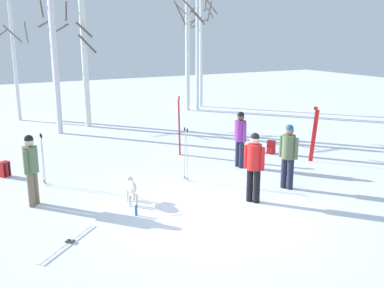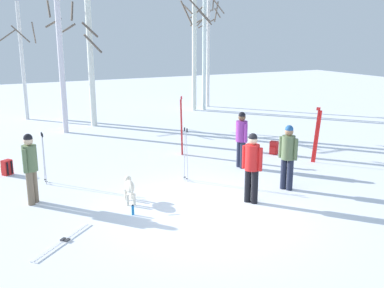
{
  "view_description": "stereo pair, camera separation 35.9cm",
  "coord_description": "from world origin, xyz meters",
  "px_view_note": "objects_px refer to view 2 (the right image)",
  "views": [
    {
      "loc": [
        -4.91,
        -8.2,
        3.98
      ],
      "look_at": [
        0.7,
        2.31,
        1.0
      ],
      "focal_mm": 41.59,
      "sensor_mm": 36.0,
      "label": 1
    },
    {
      "loc": [
        -4.59,
        -8.36,
        3.98
      ],
      "look_at": [
        0.7,
        2.31,
        1.0
      ],
      "focal_mm": 41.59,
      "sensor_mm": 36.0,
      "label": 2
    }
  ],
  "objects_px": {
    "birch_tree_6": "(209,49)",
    "backpack_1": "(274,148)",
    "ski_poles_1": "(186,153)",
    "birch_tree_4": "(194,33)",
    "ski_pair_planted_1": "(182,126)",
    "water_bottle_0": "(133,210)",
    "person_1": "(252,163)",
    "person_0": "(30,164)",
    "backpack_0": "(7,168)",
    "person_2": "(241,136)",
    "birch_tree_3": "(90,62)",
    "person_3": "(288,153)",
    "birch_tree_5": "(205,36)",
    "birch_tree_0": "(22,60)",
    "ski_pair_planted_0": "(317,135)",
    "ski_pair_lying_1": "(64,241)",
    "birch_tree_2": "(60,41)",
    "ski_poles_0": "(44,157)",
    "dog": "(129,187)",
    "birch_tree_1": "(59,34)"
  },
  "relations": [
    {
      "from": "ski_pair_lying_1",
      "to": "birch_tree_2",
      "type": "height_order",
      "value": "birch_tree_2"
    },
    {
      "from": "person_1",
      "to": "birch_tree_5",
      "type": "bearing_deg",
      "value": 66.93
    },
    {
      "from": "birch_tree_2",
      "to": "water_bottle_0",
      "type": "bearing_deg",
      "value": -93.95
    },
    {
      "from": "ski_poles_0",
      "to": "birch_tree_2",
      "type": "bearing_deg",
      "value": 75.86
    },
    {
      "from": "ski_pair_planted_0",
      "to": "birch_tree_1",
      "type": "xyz_separation_m",
      "value": [
        -6.2,
        7.94,
        3.05
      ]
    },
    {
      "from": "ski_pair_planted_1",
      "to": "ski_pair_lying_1",
      "type": "bearing_deg",
      "value": -135.11
    },
    {
      "from": "ski_poles_0",
      "to": "birch_tree_4",
      "type": "distance_m",
      "value": 12.88
    },
    {
      "from": "person_3",
      "to": "birch_tree_3",
      "type": "distance_m",
      "value": 10.81
    },
    {
      "from": "backpack_0",
      "to": "birch_tree_6",
      "type": "xyz_separation_m",
      "value": [
        11.06,
        8.26,
        2.9
      ]
    },
    {
      "from": "dog",
      "to": "birch_tree_2",
      "type": "height_order",
      "value": "birch_tree_2"
    },
    {
      "from": "birch_tree_6",
      "to": "birch_tree_2",
      "type": "bearing_deg",
      "value": -175.79
    },
    {
      "from": "dog",
      "to": "ski_pair_lying_1",
      "type": "bearing_deg",
      "value": -141.52
    },
    {
      "from": "birch_tree_3",
      "to": "birch_tree_6",
      "type": "relative_size",
      "value": 0.92
    },
    {
      "from": "birch_tree_5",
      "to": "birch_tree_3",
      "type": "bearing_deg",
      "value": -166.23
    },
    {
      "from": "ski_poles_1",
      "to": "water_bottle_0",
      "type": "bearing_deg",
      "value": -142.13
    },
    {
      "from": "water_bottle_0",
      "to": "birch_tree_3",
      "type": "relative_size",
      "value": 0.05
    },
    {
      "from": "ski_poles_1",
      "to": "water_bottle_0",
      "type": "xyz_separation_m",
      "value": [
        -2.11,
        -1.64,
        -0.68
      ]
    },
    {
      "from": "person_2",
      "to": "ski_poles_1",
      "type": "height_order",
      "value": "person_2"
    },
    {
      "from": "birch_tree_0",
      "to": "birch_tree_4",
      "type": "bearing_deg",
      "value": -8.81
    },
    {
      "from": "ski_pair_planted_0",
      "to": "birch_tree_4",
      "type": "xyz_separation_m",
      "value": [
        0.96,
        10.44,
        3.1
      ]
    },
    {
      "from": "birch_tree_2",
      "to": "birch_tree_5",
      "type": "height_order",
      "value": "birch_tree_5"
    },
    {
      "from": "ski_pair_planted_0",
      "to": "person_3",
      "type": "bearing_deg",
      "value": -146.14
    },
    {
      "from": "ski_poles_1",
      "to": "birch_tree_4",
      "type": "height_order",
      "value": "birch_tree_4"
    },
    {
      "from": "person_1",
      "to": "ski_poles_0",
      "type": "relative_size",
      "value": 1.22
    },
    {
      "from": "person_3",
      "to": "ski_pair_planted_0",
      "type": "distance_m",
      "value": 2.87
    },
    {
      "from": "birch_tree_5",
      "to": "birch_tree_0",
      "type": "bearing_deg",
      "value": 171.04
    },
    {
      "from": "ski_pair_planted_1",
      "to": "birch_tree_6",
      "type": "xyz_separation_m",
      "value": [
        5.63,
        8.56,
        2.13
      ]
    },
    {
      "from": "person_1",
      "to": "backpack_0",
      "type": "distance_m",
      "value": 7.14
    },
    {
      "from": "person_0",
      "to": "person_3",
      "type": "height_order",
      "value": "same"
    },
    {
      "from": "ski_poles_1",
      "to": "birch_tree_5",
      "type": "relative_size",
      "value": 0.2
    },
    {
      "from": "ski_pair_planted_0",
      "to": "ski_pair_lying_1",
      "type": "height_order",
      "value": "ski_pair_planted_0"
    },
    {
      "from": "ski_pair_lying_1",
      "to": "backpack_1",
      "type": "xyz_separation_m",
      "value": [
        7.63,
        3.49,
        0.2
      ]
    },
    {
      "from": "person_2",
      "to": "backpack_0",
      "type": "xyz_separation_m",
      "value": [
        -6.43,
        2.39,
        -0.77
      ]
    },
    {
      "from": "person_1",
      "to": "person_2",
      "type": "height_order",
      "value": "same"
    },
    {
      "from": "person_1",
      "to": "person_0",
      "type": "bearing_deg",
      "value": 154.28
    },
    {
      "from": "person_1",
      "to": "birch_tree_4",
      "type": "bearing_deg",
      "value": 69.29
    },
    {
      "from": "ski_poles_1",
      "to": "birch_tree_2",
      "type": "height_order",
      "value": "birch_tree_2"
    },
    {
      "from": "birch_tree_5",
      "to": "ski_pair_planted_1",
      "type": "bearing_deg",
      "value": -122.67
    },
    {
      "from": "person_2",
      "to": "person_3",
      "type": "xyz_separation_m",
      "value": [
        0.02,
        -2.18,
        0.0
      ]
    },
    {
      "from": "backpack_0",
      "to": "birch_tree_3",
      "type": "bearing_deg",
      "value": 55.45
    },
    {
      "from": "person_0",
      "to": "birch_tree_3",
      "type": "height_order",
      "value": "birch_tree_3"
    },
    {
      "from": "ski_pair_planted_1",
      "to": "ski_pair_planted_0",
      "type": "bearing_deg",
      "value": -38.04
    },
    {
      "from": "ski_pair_planted_0",
      "to": "backpack_0",
      "type": "relative_size",
      "value": 4.01
    },
    {
      "from": "person_3",
      "to": "ski_poles_0",
      "type": "distance_m",
      "value": 6.49
    },
    {
      "from": "ski_pair_planted_0",
      "to": "birch_tree_6",
      "type": "relative_size",
      "value": 0.3
    },
    {
      "from": "ski_pair_lying_1",
      "to": "dog",
      "type": "bearing_deg",
      "value": 38.48
    },
    {
      "from": "person_1",
      "to": "person_2",
      "type": "distance_m",
      "value": 2.87
    },
    {
      "from": "person_0",
      "to": "person_2",
      "type": "distance_m",
      "value": 6.05
    },
    {
      "from": "birch_tree_6",
      "to": "backpack_1",
      "type": "bearing_deg",
      "value": -105.86
    },
    {
      "from": "birch_tree_4",
      "to": "person_3",
      "type": "bearing_deg",
      "value": -105.51
    }
  ]
}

